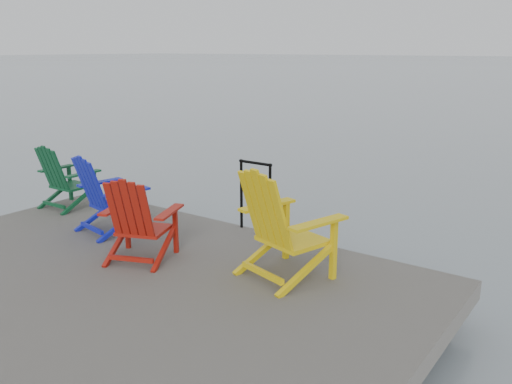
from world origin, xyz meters
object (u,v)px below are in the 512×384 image
Objects in this scene: chair_green at (64,177)px; chair_red at (138,218)px; chair_yellow at (282,224)px; handrail at (255,189)px; chair_blue at (106,194)px.

chair_green is 0.97× the size of chair_red.
chair_red is 1.60m from chair_yellow.
chair_yellow reaches higher than chair_red.
handrail is 0.95× the size of chair_red.
handrail is at bearing 47.60° from chair_blue.
chair_green reaches higher than handrail.
handrail is at bearing 14.35° from chair_green.
chair_blue is (1.35, -0.36, 0.03)m from chair_green.
handrail is 1.61m from chair_red.
chair_red is 0.84× the size of chair_yellow.
handrail is 0.98× the size of chair_green.
chair_blue is at bearing -143.32° from handrail.
chair_red is at bearing -145.02° from chair_yellow.
chair_red is (1.04, -0.43, -0.02)m from chair_blue.
chair_green is at bearing -167.87° from chair_yellow.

